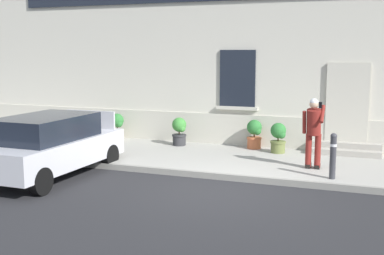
{
  "coord_description": "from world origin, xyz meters",
  "views": [
    {
      "loc": [
        3.22,
        -10.07,
        2.98
      ],
      "look_at": [
        -1.21,
        1.6,
        1.1
      ],
      "focal_mm": 46.87,
      "sensor_mm": 36.0,
      "label": 1
    }
  ],
  "objects_px": {
    "planter_terracotta": "(254,133)",
    "planter_charcoal": "(179,131)",
    "hatchback_car_silver": "(50,145)",
    "planter_cream": "(117,126)",
    "bollard_near_person": "(333,154)",
    "person_on_phone": "(314,129)",
    "planter_olive": "(278,137)"
  },
  "relations": [
    {
      "from": "hatchback_car_silver",
      "to": "bollard_near_person",
      "type": "bearing_deg",
      "value": 14.08
    },
    {
      "from": "planter_olive",
      "to": "planter_cream",
      "type": "bearing_deg",
      "value": 176.94
    },
    {
      "from": "bollard_near_person",
      "to": "planter_charcoal",
      "type": "xyz_separation_m",
      "value": [
        -4.78,
        2.58,
        -0.11
      ]
    },
    {
      "from": "planter_terracotta",
      "to": "planter_charcoal",
      "type": "bearing_deg",
      "value": -172.27
    },
    {
      "from": "hatchback_car_silver",
      "to": "bollard_near_person",
      "type": "xyz_separation_m",
      "value": [
        6.42,
        1.61,
        -0.08
      ]
    },
    {
      "from": "bollard_near_person",
      "to": "planter_terracotta",
      "type": "distance_m",
      "value": 3.82
    },
    {
      "from": "bollard_near_person",
      "to": "planter_charcoal",
      "type": "distance_m",
      "value": 5.43
    },
    {
      "from": "bollard_near_person",
      "to": "person_on_phone",
      "type": "xyz_separation_m",
      "value": [
        -0.55,
        0.82,
        0.43
      ]
    },
    {
      "from": "planter_charcoal",
      "to": "planter_olive",
      "type": "relative_size",
      "value": 1.0
    },
    {
      "from": "planter_cream",
      "to": "planter_charcoal",
      "type": "bearing_deg",
      "value": -5.3
    },
    {
      "from": "planter_terracotta",
      "to": "planter_olive",
      "type": "bearing_deg",
      "value": -25.95
    },
    {
      "from": "hatchback_car_silver",
      "to": "planter_cream",
      "type": "height_order",
      "value": "hatchback_car_silver"
    },
    {
      "from": "hatchback_car_silver",
      "to": "planter_cream",
      "type": "bearing_deg",
      "value": 98.2
    },
    {
      "from": "hatchback_car_silver",
      "to": "planter_charcoal",
      "type": "bearing_deg",
      "value": 68.62
    },
    {
      "from": "planter_charcoal",
      "to": "planter_terracotta",
      "type": "bearing_deg",
      "value": 7.73
    },
    {
      "from": "planter_cream",
      "to": "planter_charcoal",
      "type": "xyz_separation_m",
      "value": [
        2.27,
        -0.21,
        0.0
      ]
    },
    {
      "from": "bollard_near_person",
      "to": "person_on_phone",
      "type": "bearing_deg",
      "value": 123.71
    },
    {
      "from": "planter_charcoal",
      "to": "planter_olive",
      "type": "distance_m",
      "value": 3.06
    },
    {
      "from": "planter_cream",
      "to": "planter_terracotta",
      "type": "bearing_deg",
      "value": 1.23
    },
    {
      "from": "person_on_phone",
      "to": "planter_olive",
      "type": "bearing_deg",
      "value": 109.89
    },
    {
      "from": "hatchback_car_silver",
      "to": "planter_terracotta",
      "type": "distance_m",
      "value": 5.96
    },
    {
      "from": "planter_cream",
      "to": "planter_terracotta",
      "type": "xyz_separation_m",
      "value": [
        4.55,
        0.1,
        0.0
      ]
    },
    {
      "from": "planter_charcoal",
      "to": "planter_terracotta",
      "type": "distance_m",
      "value": 2.29
    },
    {
      "from": "hatchback_car_silver",
      "to": "person_on_phone",
      "type": "bearing_deg",
      "value": 22.49
    },
    {
      "from": "person_on_phone",
      "to": "bollard_near_person",
      "type": "bearing_deg",
      "value": -71.23
    },
    {
      "from": "planter_cream",
      "to": "person_on_phone",
      "type": "bearing_deg",
      "value": -16.84
    },
    {
      "from": "bollard_near_person",
      "to": "planter_cream",
      "type": "xyz_separation_m",
      "value": [
        -7.05,
        2.79,
        -0.11
      ]
    },
    {
      "from": "planter_cream",
      "to": "planter_terracotta",
      "type": "relative_size",
      "value": 1.0
    },
    {
      "from": "planter_cream",
      "to": "planter_olive",
      "type": "relative_size",
      "value": 1.0
    },
    {
      "from": "hatchback_car_silver",
      "to": "planter_cream",
      "type": "relative_size",
      "value": 4.76
    },
    {
      "from": "planter_charcoal",
      "to": "planter_terracotta",
      "type": "xyz_separation_m",
      "value": [
        2.27,
        0.31,
        0.0
      ]
    },
    {
      "from": "bollard_near_person",
      "to": "planter_olive",
      "type": "distance_m",
      "value": 3.04
    }
  ]
}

